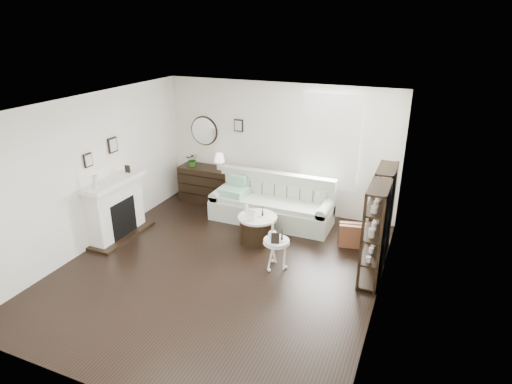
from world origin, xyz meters
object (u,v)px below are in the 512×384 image
at_px(sofa, 272,206).
at_px(drum_table, 257,228).
at_px(dresser, 207,184).
at_px(pedestal_table, 276,242).

bearing_deg(sofa, drum_table, -86.20).
xyz_separation_m(dresser, drum_table, (1.80, -1.33, -0.15)).
bearing_deg(drum_table, pedestal_table, -49.10).
height_order(sofa, pedestal_table, sofa).
relative_size(dresser, pedestal_table, 2.31).
distance_m(sofa, pedestal_table, 1.83).
height_order(sofa, dresser, sofa).
relative_size(sofa, dresser, 2.05).
bearing_deg(drum_table, dresser, 143.48).
height_order(dresser, drum_table, dresser).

